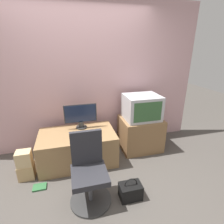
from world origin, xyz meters
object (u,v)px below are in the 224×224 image
object	(u,v)px
book	(40,187)
crt_tv	(142,107)
keyboard	(85,133)
mouse	(97,131)
handbag	(130,191)
main_monitor	(81,116)
office_chair	(89,174)
cardboard_box_lower	(27,171)

from	to	relation	value
book	crt_tv	bearing A→B (deg)	19.29
book	keyboard	bearing A→B (deg)	32.02
mouse	handbag	distance (m)	1.04
main_monitor	handbag	distance (m)	1.40
keyboard	book	xyz separation A→B (m)	(-0.71, -0.44, -0.52)
keyboard	handbag	bearing A→B (deg)	-63.54
main_monitor	mouse	bearing A→B (deg)	-46.31
crt_tv	handbag	xyz separation A→B (m)	(-0.58, -1.08, -0.72)
keyboard	crt_tv	bearing A→B (deg)	9.23
crt_tv	keyboard	bearing A→B (deg)	-170.77
keyboard	office_chair	bearing A→B (deg)	-93.60
mouse	book	world-z (taller)	mouse
office_chair	handbag	bearing A→B (deg)	-14.06
mouse	crt_tv	xyz separation A→B (m)	(0.84, 0.17, 0.29)
keyboard	cardboard_box_lower	world-z (taller)	keyboard
keyboard	handbag	distance (m)	1.10
office_chair	book	bearing A→B (deg)	152.40
cardboard_box_lower	handbag	distance (m)	1.54
handbag	book	bearing A→B (deg)	157.97
office_chair	mouse	bearing A→B (deg)	72.77
mouse	crt_tv	distance (m)	0.91
mouse	keyboard	bearing A→B (deg)	179.62
mouse	crt_tv	size ratio (longest dim) A/B	0.10
mouse	book	bearing A→B (deg)	-153.93
cardboard_box_lower	keyboard	bearing A→B (deg)	11.28
office_chair	handbag	size ratio (longest dim) A/B	2.99
main_monitor	handbag	size ratio (longest dim) A/B	1.80
keyboard	cardboard_box_lower	xyz separation A→B (m)	(-0.90, -0.18, -0.42)
crt_tv	office_chair	bearing A→B (deg)	-138.71
main_monitor	keyboard	world-z (taller)	main_monitor
keyboard	office_chair	xyz separation A→B (m)	(-0.05, -0.79, -0.16)
keyboard	office_chair	distance (m)	0.80
crt_tv	handbag	bearing A→B (deg)	-118.36
cardboard_box_lower	handbag	xyz separation A→B (m)	(1.36, -0.73, -0.01)
cardboard_box_lower	mouse	bearing A→B (deg)	9.26
main_monitor	handbag	xyz separation A→B (m)	(0.49, -1.15, -0.64)
crt_tv	book	world-z (taller)	crt_tv
cardboard_box_lower	book	bearing A→B (deg)	-53.20
main_monitor	crt_tv	size ratio (longest dim) A/B	0.90
main_monitor	keyboard	xyz separation A→B (m)	(0.04, -0.24, -0.21)
main_monitor	mouse	world-z (taller)	main_monitor
office_chair	keyboard	bearing A→B (deg)	86.40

